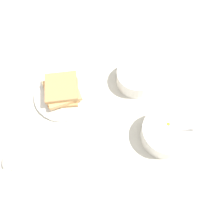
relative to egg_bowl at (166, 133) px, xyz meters
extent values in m
plane|color=beige|center=(0.14, -0.15, -0.03)|extent=(3.00, 3.00, 0.00)
cylinder|color=white|center=(0.00, 0.00, 0.00)|extent=(0.13, 0.13, 0.05)
cylinder|color=white|center=(0.00, 0.00, 0.00)|extent=(0.11, 0.11, 0.02)
ellipsoid|color=yellow|center=(-0.01, -0.01, 0.02)|extent=(0.03, 0.03, 0.02)
cylinder|color=black|center=(-0.01, 0.01, 0.02)|extent=(0.02, 0.02, 0.00)
ellipsoid|color=silver|center=(-0.01, 0.01, 0.02)|extent=(0.03, 0.02, 0.01)
cube|color=silver|center=(-0.04, 0.04, 0.04)|extent=(0.04, 0.04, 0.03)
cylinder|color=white|center=(0.11, -0.30, -0.02)|extent=(0.18, 0.18, 0.01)
cylinder|color=white|center=(0.11, -0.30, -0.02)|extent=(0.13, 0.13, 0.00)
cube|color=tan|center=(0.11, -0.30, -0.01)|extent=(0.13, 0.13, 0.01)
cube|color=tan|center=(0.11, -0.30, 0.00)|extent=(0.13, 0.13, 0.01)
cube|color=tan|center=(0.11, -0.30, 0.02)|extent=(0.13, 0.13, 0.01)
ellipsoid|color=white|center=(0.33, -0.24, -0.01)|extent=(0.08, 0.07, 0.03)
cylinder|color=white|center=(-0.08, -0.18, 0.00)|extent=(0.13, 0.13, 0.05)
cylinder|color=white|center=(-0.08, -0.18, 0.01)|extent=(0.10, 0.10, 0.01)
camera|label=1|loc=(0.25, 0.05, 0.55)|focal=35.00mm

